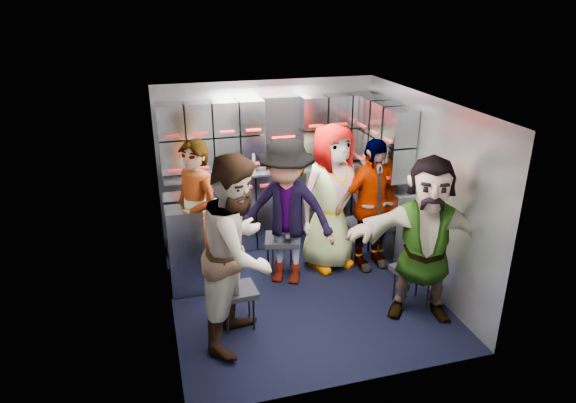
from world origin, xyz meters
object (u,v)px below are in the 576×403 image
object	(u,v)px
jump_seat_mid_right	(363,226)
attendant_arc_d	(371,205)
jump_seat_mid_left	(282,241)
jump_seat_near_right	(413,272)
attendant_arc_a	(239,251)
attendant_arc_b	(286,213)
attendant_standing	(197,217)
attendant_arc_c	(331,198)
attendant_arc_e	(426,239)
jump_seat_near_left	(238,293)
jump_seat_center	(325,231)

from	to	relation	value
jump_seat_mid_right	attendant_arc_d	bearing A→B (deg)	-90.00
jump_seat_mid_left	jump_seat_near_right	world-z (taller)	jump_seat_mid_left
attendant_arc_a	attendant_arc_b	xyz separation A→B (m)	(0.69, 0.89, -0.08)
jump_seat_mid_right	attendant_standing	size ratio (longest dim) A/B	0.30
attendant_standing	attendant_arc_a	world-z (taller)	attendant_arc_a
attendant_arc_c	attendant_standing	bearing A→B (deg)	168.09
jump_seat_near_right	attendant_arc_e	distance (m)	0.50
attendant_arc_e	attendant_arc_d	bearing A→B (deg)	118.40
jump_seat_near_left	attendant_arc_b	bearing A→B (deg)	45.84
attendant_standing	jump_seat_near_right	bearing A→B (deg)	33.12
jump_seat_mid_right	attendant_arc_d	distance (m)	0.39
jump_seat_mid_right	jump_seat_near_right	bearing A→B (deg)	-84.85
jump_seat_near_left	jump_seat_mid_right	distance (m)	1.98
attendant_standing	attendant_arc_a	bearing A→B (deg)	-17.42
jump_seat_near_right	attendant_arc_a	distance (m)	1.91
jump_seat_mid_left	attendant_arc_d	size ratio (longest dim) A/B	0.30
attendant_arc_b	attendant_arc_c	size ratio (longest dim) A/B	0.96
jump_seat_near_left	attendant_arc_a	xyz separation A→B (m)	(-0.00, -0.18, 0.55)
jump_seat_mid_right	jump_seat_near_right	xyz separation A→B (m)	(0.10, -1.08, -0.06)
jump_seat_center	attendant_arc_d	size ratio (longest dim) A/B	0.26
attendant_arc_b	attendant_arc_c	world-z (taller)	attendant_arc_c
jump_seat_mid_right	attendant_arc_a	bearing A→B (deg)	-146.55
jump_seat_mid_left	attendant_arc_a	size ratio (longest dim) A/B	0.26
attendant_arc_a	attendant_arc_d	world-z (taller)	attendant_arc_a
attendant_standing	attendant_arc_d	distance (m)	2.00
jump_seat_mid_right	attendant_arc_e	world-z (taller)	attendant_arc_e
jump_seat_mid_right	attendant_arc_e	size ratio (longest dim) A/B	0.30
jump_seat_near_right	attendant_standing	world-z (taller)	attendant_standing
attendant_standing	attendant_arc_d	size ratio (longest dim) A/B	1.07
attendant_arc_a	attendant_arc_c	distance (m)	1.70
jump_seat_near_left	jump_seat_near_right	distance (m)	1.83
jump_seat_center	attendant_arc_d	distance (m)	0.69
jump_seat_near_right	attendant_arc_e	bearing A→B (deg)	-90.00
attendant_standing	attendant_arc_d	xyz separation A→B (m)	(2.00, -0.06, -0.06)
jump_seat_mid_right	jump_seat_near_right	world-z (taller)	jump_seat_mid_right
attendant_arc_a	attendant_arc_d	xyz separation A→B (m)	(1.73, 0.96, -0.12)
jump_seat_mid_left	attendant_arc_c	world-z (taller)	attendant_arc_c
jump_seat_near_left	attendant_arc_d	distance (m)	1.95
attendant_arc_a	attendant_arc_b	size ratio (longest dim) A/B	1.09
attendant_arc_c	jump_seat_near_left	bearing A→B (deg)	-159.19
jump_seat_near_left	attendant_arc_c	xyz separation A→B (m)	(1.29, 0.92, 0.51)
jump_seat_mid_right	attendant_arc_a	distance (m)	2.13
jump_seat_center	jump_seat_near_right	world-z (taller)	jump_seat_near_right
jump_seat_center	attendant_standing	world-z (taller)	attendant_standing
attendant_arc_d	jump_seat_mid_right	bearing A→B (deg)	80.15
attendant_arc_b	attendant_arc_c	bearing A→B (deg)	47.25
jump_seat_center	jump_seat_near_right	bearing A→B (deg)	-66.26
jump_seat_mid_left	jump_seat_center	size ratio (longest dim) A/B	1.13
jump_seat_near_right	attendant_arc_e	xyz separation A→B (m)	(0.00, -0.18, 0.47)
jump_seat_center	attendant_arc_b	bearing A→B (deg)	-147.01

